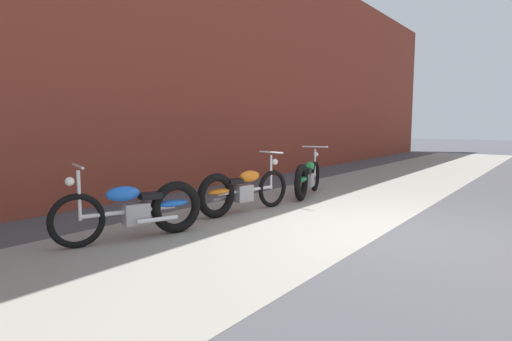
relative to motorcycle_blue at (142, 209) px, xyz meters
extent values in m
plane|color=#47474C|center=(2.23, -2.53, -0.40)|extent=(80.00, 80.00, 0.00)
cube|color=gray|center=(2.23, -0.78, -0.40)|extent=(36.00, 3.50, 0.01)
cube|color=brown|center=(2.23, 2.67, 2.81)|extent=(36.00, 0.50, 6.42)
torus|color=black|center=(-0.76, 0.27, -0.06)|extent=(0.67, 0.30, 0.68)
torus|color=black|center=(0.47, -0.16, -0.03)|extent=(0.73, 0.36, 0.73)
cylinder|color=silver|center=(-0.15, 0.05, -0.02)|extent=(1.18, 0.46, 0.06)
cube|color=#99999E|center=(-0.07, 0.03, -0.06)|extent=(0.37, 0.31, 0.28)
ellipsoid|color=blue|center=(-0.22, 0.08, 0.22)|extent=(0.48, 0.33, 0.20)
ellipsoid|color=blue|center=(0.42, -0.14, 0.03)|extent=(0.47, 0.32, 0.10)
cube|color=black|center=(0.12, -0.04, 0.16)|extent=(0.33, 0.28, 0.08)
cylinder|color=silver|center=(-0.72, 0.26, 0.25)|extent=(0.06, 0.06, 0.62)
cylinder|color=silver|center=(-0.72, 0.26, 0.61)|extent=(0.22, 0.56, 0.03)
sphere|color=white|center=(-0.82, 0.29, 0.43)|extent=(0.11, 0.11, 0.11)
cylinder|color=silver|center=(0.10, -0.19, -0.14)|extent=(0.54, 0.24, 0.06)
torus|color=black|center=(2.77, -0.21, -0.06)|extent=(0.68, 0.20, 0.68)
torus|color=black|center=(1.49, 0.02, -0.03)|extent=(0.74, 0.26, 0.73)
cylinder|color=silver|center=(2.13, -0.10, -0.02)|extent=(1.23, 0.27, 0.06)
cube|color=#99999E|center=(2.05, -0.08, -0.06)|extent=(0.35, 0.27, 0.28)
ellipsoid|color=orange|center=(2.21, -0.11, 0.22)|extent=(0.47, 0.26, 0.20)
ellipsoid|color=orange|center=(1.54, 0.01, 0.03)|extent=(0.46, 0.25, 0.10)
cube|color=black|center=(1.85, -0.05, 0.16)|extent=(0.31, 0.25, 0.08)
cylinder|color=silver|center=(2.73, -0.20, 0.25)|extent=(0.05, 0.05, 0.62)
cylinder|color=silver|center=(2.73, -0.20, 0.61)|extent=(0.13, 0.58, 0.03)
sphere|color=white|center=(2.83, -0.22, 0.43)|extent=(0.11, 0.11, 0.11)
cylinder|color=silver|center=(1.84, 0.11, -0.14)|extent=(0.55, 0.15, 0.06)
torus|color=black|center=(4.89, 0.07, -0.06)|extent=(0.67, 0.27, 0.68)
torus|color=black|center=(3.65, -0.30, -0.03)|extent=(0.74, 0.33, 0.73)
cylinder|color=silver|center=(4.27, -0.12, -0.02)|extent=(1.20, 0.41, 0.06)
cube|color=#99999E|center=(4.19, -0.14, -0.06)|extent=(0.37, 0.30, 0.28)
ellipsoid|color=#197A38|center=(4.35, -0.09, 0.22)|extent=(0.48, 0.31, 0.20)
ellipsoid|color=#197A38|center=(3.69, -0.29, 0.03)|extent=(0.47, 0.30, 0.10)
cube|color=black|center=(4.00, -0.20, 0.16)|extent=(0.33, 0.27, 0.08)
cylinder|color=silver|center=(4.85, 0.06, 0.25)|extent=(0.05, 0.05, 0.62)
cylinder|color=silver|center=(4.85, 0.06, 0.61)|extent=(0.20, 0.57, 0.03)
sphere|color=white|center=(4.95, 0.09, 0.43)|extent=(0.11, 0.11, 0.11)
cylinder|color=silver|center=(3.92, -0.06, -0.14)|extent=(0.54, 0.21, 0.06)
camera|label=1|loc=(-3.44, -4.45, 1.11)|focal=29.17mm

